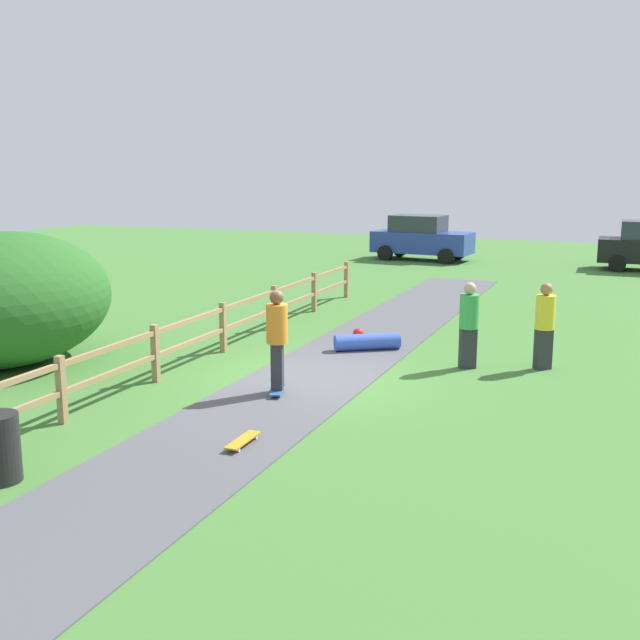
# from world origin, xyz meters

# --- Properties ---
(ground_plane) EXTENTS (60.00, 60.00, 0.00)m
(ground_plane) POSITION_xyz_m (0.00, 0.00, 0.00)
(ground_plane) COLOR #427533
(asphalt_path) EXTENTS (2.40, 28.00, 0.02)m
(asphalt_path) POSITION_xyz_m (0.00, 0.00, 0.01)
(asphalt_path) COLOR #515156
(asphalt_path) RESTS_ON ground_plane
(wooden_fence) EXTENTS (0.12, 18.12, 1.10)m
(wooden_fence) POSITION_xyz_m (-2.60, 0.00, 0.67)
(wooden_fence) COLOR #997A51
(wooden_fence) RESTS_ON ground_plane
(bush_large) EXTENTS (3.88, 4.66, 2.72)m
(bush_large) POSITION_xyz_m (-6.14, -1.31, 1.36)
(bush_large) COLOR #286023
(bush_large) RESTS_ON ground_plane
(skater_riding) EXTENTS (0.48, 0.82, 1.86)m
(skater_riding) POSITION_xyz_m (-0.14, -1.14, 1.06)
(skater_riding) COLOR #265999
(skater_riding) RESTS_ON asphalt_path
(skater_fallen) EXTENTS (1.41, 1.39, 0.36)m
(skater_fallen) POSITION_xyz_m (0.24, 2.64, 0.20)
(skater_fallen) COLOR blue
(skater_fallen) RESTS_ON asphalt_path
(skateboard_loose) EXTENTS (0.21, 0.80, 0.08)m
(skateboard_loose) POSITION_xyz_m (0.51, -3.68, 0.09)
(skateboard_loose) COLOR #BF8C19
(skateboard_loose) RESTS_ON asphalt_path
(bystander_green) EXTENTS (0.52, 0.52, 1.74)m
(bystander_green) POSITION_xyz_m (2.62, 1.95, 0.96)
(bystander_green) COLOR #2D2D33
(bystander_green) RESTS_ON ground_plane
(bystander_yellow) EXTENTS (0.54, 0.54, 1.74)m
(bystander_yellow) POSITION_xyz_m (4.02, 2.45, 0.96)
(bystander_yellow) COLOR #2D2D33
(bystander_yellow) RESTS_ON ground_plane
(parked_car_blue) EXTENTS (4.33, 2.28, 1.92)m
(parked_car_blue) POSITION_xyz_m (-2.97, 19.23, 0.96)
(parked_car_blue) COLOR #283D99
(parked_car_blue) RESTS_ON ground_plane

